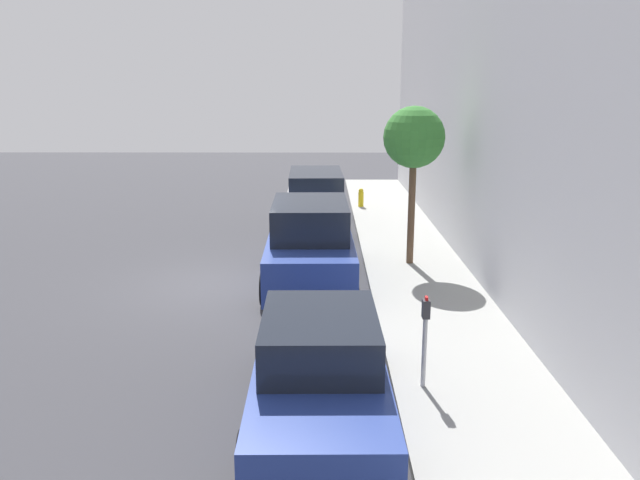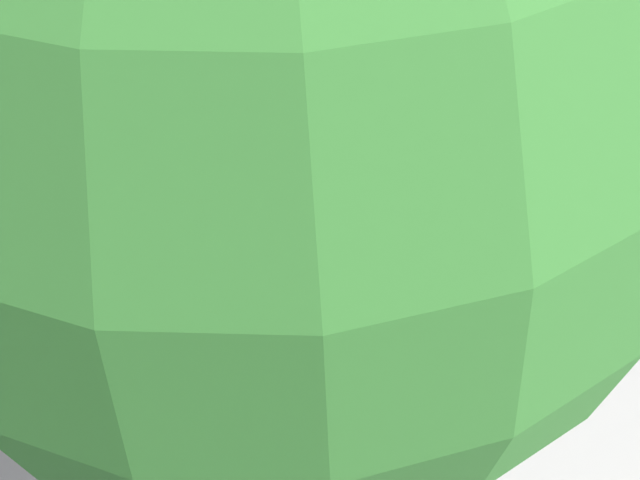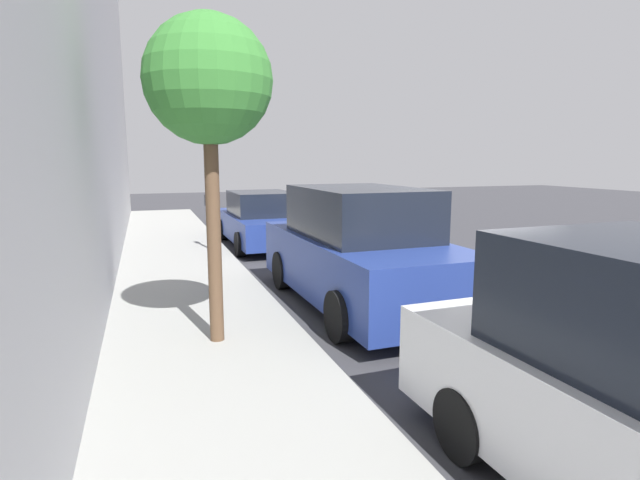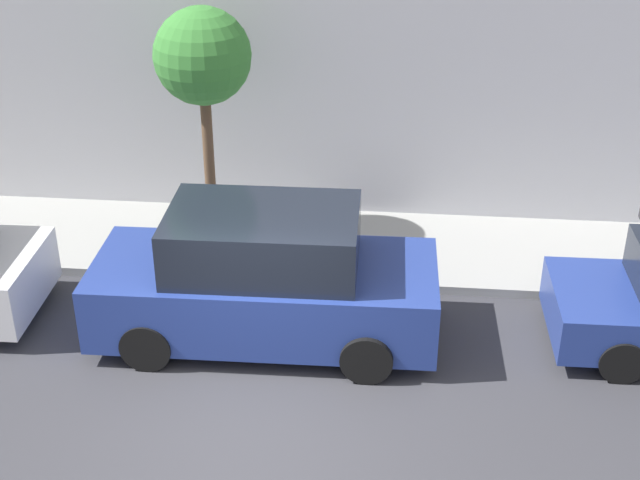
% 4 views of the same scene
% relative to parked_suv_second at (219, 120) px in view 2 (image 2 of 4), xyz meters
% --- Properties ---
extents(ground_plane, '(60.00, 60.00, 0.00)m').
position_rel_parked_suv_second_xyz_m(ground_plane, '(-2.13, -0.12, -0.93)').
color(ground_plane, '#38383D').
extents(sidewalk, '(2.55, 32.00, 0.15)m').
position_rel_parked_suv_second_xyz_m(sidewalk, '(2.65, -0.12, -0.86)').
color(sidewalk, '#9E9E99').
rests_on(sidewalk, ground_plane).
extents(parked_suv_second, '(2.08, 4.83, 1.98)m').
position_rel_parked_suv_second_xyz_m(parked_suv_second, '(0.00, 0.00, 0.00)').
color(parked_suv_second, navy).
rests_on(parked_suv_second, ground_plane).
extents(street_tree, '(1.52, 1.52, 3.97)m').
position_rel_parked_suv_second_xyz_m(street_tree, '(2.53, 1.28, 2.39)').
color(street_tree, brown).
rests_on(street_tree, sidewalk).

